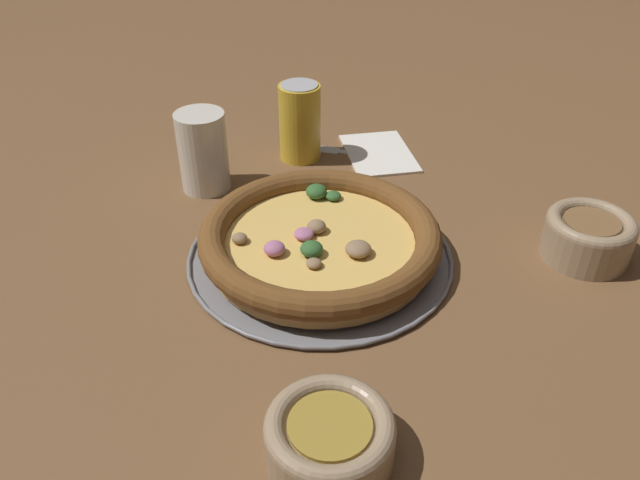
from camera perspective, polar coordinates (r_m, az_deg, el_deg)
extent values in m
plane|color=brown|center=(0.80, 0.00, -1.67)|extent=(3.00, 3.00, 0.00)
cylinder|color=gray|center=(0.80, 0.00, -1.51)|extent=(0.33, 0.33, 0.01)
torus|color=gray|center=(0.79, 0.00, -1.35)|extent=(0.34, 0.34, 0.01)
cylinder|color=tan|center=(0.79, 0.00, -0.65)|extent=(0.28, 0.28, 0.02)
torus|color=brown|center=(0.78, 0.00, 0.46)|extent=(0.30, 0.30, 0.03)
cylinder|color=#B7381E|center=(0.78, 0.00, -0.03)|extent=(0.25, 0.25, 0.00)
cylinder|color=#E5B75B|center=(0.78, 0.00, 0.10)|extent=(0.24, 0.24, 0.00)
ellipsoid|color=#33602D|center=(0.75, -0.77, -0.81)|extent=(0.04, 0.04, 0.02)
ellipsoid|color=#B26B93|center=(0.75, -4.20, -0.77)|extent=(0.03, 0.03, 0.02)
ellipsoid|color=#33602D|center=(0.86, 1.21, 4.07)|extent=(0.03, 0.03, 0.01)
ellipsoid|color=#8E7051|center=(0.79, -0.14, 1.28)|extent=(0.03, 0.03, 0.02)
ellipsoid|color=#33602D|center=(0.86, -0.34, 4.47)|extent=(0.04, 0.04, 0.02)
ellipsoid|color=#8E7051|center=(0.78, -7.38, 0.17)|extent=(0.02, 0.02, 0.01)
ellipsoid|color=#8E7051|center=(0.73, -0.57, -2.13)|extent=(0.03, 0.03, 0.01)
ellipsoid|color=#B26B93|center=(0.78, -1.48, 0.57)|extent=(0.03, 0.03, 0.01)
ellipsoid|color=#8E7051|center=(0.75, 3.51, -0.82)|extent=(0.04, 0.04, 0.02)
cylinder|color=#9E8466|center=(0.57, 0.88, -17.90)|extent=(0.12, 0.12, 0.04)
torus|color=#9E8466|center=(0.56, 0.90, -16.71)|extent=(0.12, 0.12, 0.02)
cylinder|color=olive|center=(0.56, 0.90, -16.58)|extent=(0.07, 0.07, 0.00)
cylinder|color=#9E8466|center=(0.86, 23.21, 0.02)|extent=(0.11, 0.11, 0.05)
torus|color=#9E8466|center=(0.84, 23.59, 1.39)|extent=(0.11, 0.11, 0.02)
cylinder|color=brown|center=(0.84, 23.62, 1.50)|extent=(0.07, 0.07, 0.00)
cylinder|color=silver|center=(0.93, -10.64, 7.95)|extent=(0.07, 0.07, 0.12)
cube|color=white|center=(1.04, 5.40, 8.00)|extent=(0.16, 0.12, 0.01)
cube|color=#B7B7BC|center=(1.04, 4.91, 7.72)|extent=(0.07, 0.11, 0.00)
cube|color=#B7B7BC|center=(1.05, 0.53, 8.30)|extent=(0.04, 0.05, 0.00)
cylinder|color=gold|center=(1.01, -1.85, 10.69)|extent=(0.07, 0.07, 0.12)
cylinder|color=#BCBCC1|center=(0.98, -1.92, 13.98)|extent=(0.06, 0.06, 0.00)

